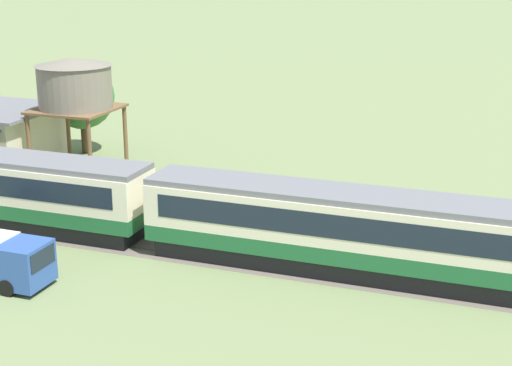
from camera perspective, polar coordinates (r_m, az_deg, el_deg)
name	(u,v)px	position (r m, az deg, el deg)	size (l,w,h in m)	color
passenger_train	(359,230)	(37.14, 7.53, -3.39)	(106.73, 3.21, 4.05)	#1E6033
railway_track	(340,271)	(38.15, 6.14, -6.39)	(177.90, 3.60, 0.04)	#665B51
water_tower	(75,85)	(52.69, -13.05, 6.96)	(5.04, 5.04, 8.08)	brown
yard_tree_1	(81,96)	(59.55, -12.59, 6.18)	(4.87, 4.87, 6.78)	#4C3823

